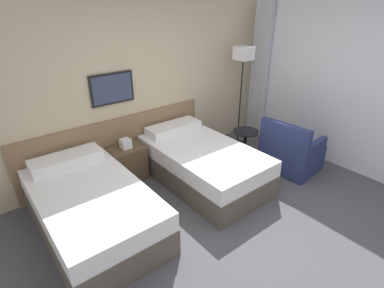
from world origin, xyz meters
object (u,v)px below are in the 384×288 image
object	(u,v)px
bed_near_door	(92,208)
side_table	(245,140)
bed_near_window	(202,163)
nightstand	(128,163)
armchair	(290,153)
floor_lamp	(243,62)

from	to	relation	value
bed_near_door	side_table	bearing A→B (deg)	0.50
bed_near_window	nightstand	world-z (taller)	bed_near_window
bed_near_door	nightstand	distance (m)	1.12
nightstand	side_table	world-z (taller)	nightstand
armchair	bed_near_window	bearing A→B (deg)	59.58
side_table	armchair	xyz separation A→B (m)	(0.37, -0.64, -0.10)
bed_near_door	bed_near_window	distance (m)	1.69
nightstand	side_table	xyz separation A→B (m)	(1.81, -0.71, 0.11)
armchair	nightstand	bearing A→B (deg)	52.74
bed_near_window	armchair	distance (m)	1.46
bed_near_window	floor_lamp	bearing A→B (deg)	22.69
side_table	armchair	distance (m)	0.75
nightstand	armchair	xyz separation A→B (m)	(2.17, -1.35, 0.00)
nightstand	side_table	size ratio (longest dim) A/B	1.21
bed_near_door	armchair	world-z (taller)	armchair
bed_near_window	nightstand	xyz separation A→B (m)	(-0.85, 0.73, -0.02)
bed_near_door	floor_lamp	distance (m)	3.37
bed_near_window	side_table	distance (m)	0.96
side_table	armchair	world-z (taller)	armchair
bed_near_window	nightstand	distance (m)	1.12
bed_near_door	armchair	size ratio (longest dim) A/B	2.25
bed_near_door	floor_lamp	xyz separation A→B (m)	(3.08, 0.58, 1.24)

